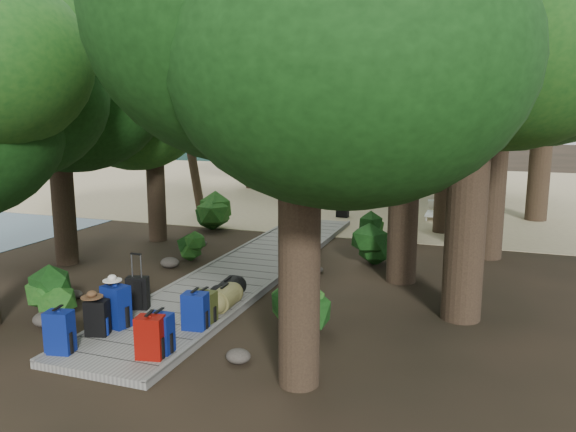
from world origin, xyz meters
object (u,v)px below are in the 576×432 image
at_px(suitcase_on_boardwalk, 138,293).
at_px(backpack_right_c, 195,309).
at_px(lone_suitcase_on_sand, 343,208).
at_px(kayak, 286,198).
at_px(backpack_right_b, 160,331).
at_px(duffel_right_black, 228,290).
at_px(backpack_left_c, 116,304).
at_px(backpack_left_b, 97,316).
at_px(duffel_right_khaki, 225,298).
at_px(backpack_left_a, 59,330).
at_px(sun_lounger, 435,210).
at_px(backpack_right_d, 204,305).
at_px(backpack_right_a, 150,335).

bearing_deg(suitcase_on_boardwalk, backpack_right_c, -35.39).
xyz_separation_m(lone_suitcase_on_sand, kayak, (-3.06, 2.51, -0.16)).
distance_m(backpack_right_b, lone_suitcase_on_sand, 12.30).
bearing_deg(duffel_right_black, backpack_left_c, -128.63).
distance_m(backpack_left_c, duffel_right_black, 2.23).
relative_size(backpack_right_c, kayak, 0.21).
height_order(backpack_left_b, duffel_right_khaki, backpack_left_b).
xyz_separation_m(backpack_left_c, kayak, (-2.00, 14.15, -0.33)).
height_order(backpack_left_c, suitcase_on_boardwalk, backpack_left_c).
bearing_deg(lone_suitcase_on_sand, backpack_left_a, -86.83).
height_order(backpack_left_a, backpack_left_b, backpack_left_a).
distance_m(duffel_right_khaki, sun_lounger, 11.36).
bearing_deg(backpack_right_c, backpack_left_a, -140.40).
height_order(lone_suitcase_on_sand, sun_lounger, lone_suitcase_on_sand).
relative_size(backpack_right_d, kayak, 0.17).
xyz_separation_m(duffel_right_black, lone_suitcase_on_sand, (-0.16, 9.78, 0.02)).
relative_size(backpack_right_b, duffel_right_khaki, 1.07).
xyz_separation_m(backpack_right_a, kayak, (-3.24, 15.02, -0.29)).
xyz_separation_m(backpack_right_d, duffel_right_black, (-0.08, 1.12, -0.09)).
bearing_deg(backpack_right_a, backpack_left_c, 133.81).
bearing_deg(backpack_right_d, backpack_left_b, -138.23).
relative_size(backpack_right_d, duffel_right_khaki, 0.93).
bearing_deg(backpack_right_d, duffel_right_black, 95.60).
height_order(backpack_right_a, suitcase_on_boardwalk, backpack_right_a).
relative_size(backpack_left_b, sun_lounger, 0.35).
height_order(duffel_right_khaki, duffel_right_black, duffel_right_khaki).
distance_m(backpack_left_c, duffel_right_khaki, 1.97).
relative_size(backpack_right_d, duffel_right_black, 0.89).
relative_size(backpack_left_b, suitcase_on_boardwalk, 1.08).
xyz_separation_m(backpack_left_c, sun_lounger, (4.20, 12.42, -0.20)).
distance_m(backpack_left_b, backpack_left_c, 0.43).
bearing_deg(duffel_right_khaki, suitcase_on_boardwalk, -163.38).
bearing_deg(duffel_right_black, sun_lounger, 68.66).
bearing_deg(duffel_right_black, suitcase_on_boardwalk, -150.19).
xyz_separation_m(duffel_right_black, sun_lounger, (2.98, 10.55, -0.01)).
distance_m(suitcase_on_boardwalk, kayak, 13.40).
distance_m(backpack_left_a, duffel_right_khaki, 3.01).
xyz_separation_m(duffel_right_black, kayak, (-3.21, 12.29, -0.14)).
bearing_deg(backpack_right_d, backpack_left_c, -148.65).
relative_size(backpack_left_c, backpack_right_b, 1.18).
relative_size(backpack_right_a, backpack_right_b, 1.04).
relative_size(duffel_right_khaki, suitcase_on_boardwalk, 1.04).
bearing_deg(backpack_left_b, duffel_right_black, 45.86).
xyz_separation_m(duffel_right_khaki, duffel_right_black, (-0.15, 0.45, -0.00)).
distance_m(suitcase_on_boardwalk, sun_lounger, 12.34).
distance_m(backpack_right_c, kayak, 14.19).
height_order(backpack_left_b, backpack_right_b, backpack_right_b).
xyz_separation_m(backpack_right_b, backpack_right_c, (0.05, 1.01, 0.01)).
bearing_deg(suitcase_on_boardwalk, backpack_left_b, -101.74).
bearing_deg(lone_suitcase_on_sand, backpack_right_a, -80.57).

